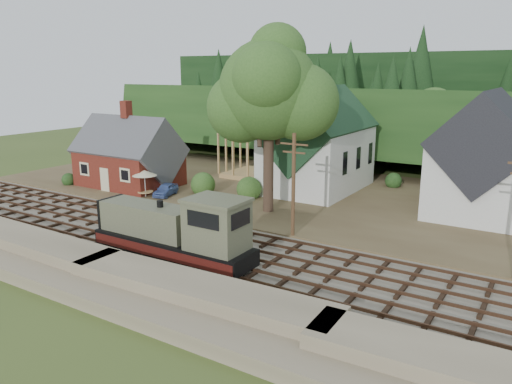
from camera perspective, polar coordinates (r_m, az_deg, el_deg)
The scene contains 18 objects.
ground at distance 37.60m, azimuth -9.14°, elevation -5.66°, with size 140.00×140.00×0.00m, color #384C1E.
embankment at distance 32.18m, azimuth -19.26°, elevation -9.68°, with size 64.00×5.00×1.60m, color #7F7259.
railroad_bed at distance 37.57m, azimuth -9.14°, elevation -5.55°, with size 64.00×11.00×0.16m, color #726B5B.
village_flat at distance 51.84m, azimuth 4.02°, elevation 0.05°, with size 64.00×26.00×0.30m, color brown.
hillside at distance 73.50m, azimuth 12.92°, elevation 3.68°, with size 70.00×28.00×8.00m, color #1E3F19.
ridge at distance 88.60m, azimuth 16.40°, elevation 5.13°, with size 80.00×20.00×12.00m, color black.
depot at distance 55.33m, azimuth -14.30°, elevation 3.77°, with size 10.80×7.41×9.00m.
church at distance 51.49m, azimuth 6.97°, elevation 5.59°, with size 8.40×15.17×13.00m.
farmhouse at distance 46.44m, azimuth 24.74°, elevation 3.16°, with size 8.40×10.80×10.60m.
timber_frame at distance 57.56m, azimuth 0.68°, elevation 4.62°, with size 8.20×6.20×6.99m.
lattice_tower at distance 62.07m, azimuth 3.65°, elevation 11.53°, with size 3.20×3.20×12.12m.
big_tree at distance 42.47m, azimuth 1.73°, elevation 10.81°, with size 10.90×8.40×14.70m.
telegraph_pole_near at distance 36.70m, azimuth 4.30°, elevation 0.90°, with size 2.20×0.28×8.00m.
locomotive at distance 33.02m, azimuth -8.97°, elevation -4.61°, with size 11.61×2.90×4.66m.
car_blue at distance 50.12m, azimuth -10.29°, elevation 0.28°, with size 1.44×3.59×1.22m, color #5570B6.
car_green at distance 58.60m, azimuth -17.06°, elevation 1.87°, with size 1.38×3.96×1.31m, color #6C9567.
car_red at distance 48.20m, azimuth 24.61°, elevation -1.40°, with size 1.76×3.81×1.06m, color #BA120E.
patio_set at distance 49.76m, azimuth -12.62°, elevation 2.01°, with size 2.38×2.38×2.65m.
Camera 1 is at (23.66, -26.48, 12.35)m, focal length 35.00 mm.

